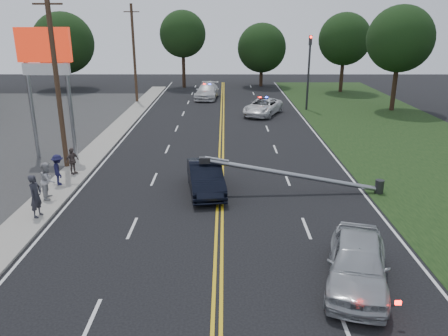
{
  "coord_description": "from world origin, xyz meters",
  "views": [
    {
      "loc": [
        0.23,
        -12.71,
        8.36
      ],
      "look_at": [
        0.2,
        6.96,
        1.7
      ],
      "focal_mm": 35.0,
      "sensor_mm": 36.0,
      "label": 1
    }
  ],
  "objects_px": {
    "bystander_d": "(72,161)",
    "crashed_sedan": "(205,177)",
    "utility_pole_far": "(134,54)",
    "emergency_a": "(263,107)",
    "bystander_c": "(58,170)",
    "waiting_sedan": "(358,263)",
    "bystander_b": "(48,180)",
    "fallen_streetlight": "(303,176)",
    "traffic_signal": "(309,66)",
    "utility_pole_mid": "(57,82)",
    "emergency_b": "(207,91)",
    "bystander_a": "(36,196)",
    "pylon_sign": "(46,62)"
  },
  "relations": [
    {
      "from": "bystander_d",
      "to": "crashed_sedan",
      "type": "bearing_deg",
      "value": -78.08
    },
    {
      "from": "utility_pole_far",
      "to": "emergency_a",
      "type": "xyz_separation_m",
      "value": [
        12.99,
        -6.47,
        -4.33
      ]
    },
    {
      "from": "bystander_c",
      "to": "utility_pole_far",
      "type": "bearing_deg",
      "value": -25.08
    },
    {
      "from": "waiting_sedan",
      "to": "bystander_b",
      "type": "bearing_deg",
      "value": 166.98
    },
    {
      "from": "fallen_streetlight",
      "to": "bystander_c",
      "type": "bearing_deg",
      "value": 175.95
    },
    {
      "from": "traffic_signal",
      "to": "waiting_sedan",
      "type": "bearing_deg",
      "value": -97.0
    },
    {
      "from": "utility_pole_mid",
      "to": "emergency_b",
      "type": "distance_m",
      "value": 25.82
    },
    {
      "from": "waiting_sedan",
      "to": "bystander_a",
      "type": "xyz_separation_m",
      "value": [
        -12.64,
        5.07,
        0.27
      ]
    },
    {
      "from": "fallen_streetlight",
      "to": "emergency_a",
      "type": "bearing_deg",
      "value": 91.16
    },
    {
      "from": "bystander_c",
      "to": "emergency_a",
      "type": "bearing_deg",
      "value": -60.09
    },
    {
      "from": "waiting_sedan",
      "to": "bystander_b",
      "type": "xyz_separation_m",
      "value": [
        -12.94,
        7.2,
        0.21
      ]
    },
    {
      "from": "emergency_b",
      "to": "bystander_c",
      "type": "height_order",
      "value": "bystander_c"
    },
    {
      "from": "emergency_a",
      "to": "waiting_sedan",
      "type": "bearing_deg",
      "value": -65.03
    },
    {
      "from": "fallen_streetlight",
      "to": "bystander_b",
      "type": "xyz_separation_m",
      "value": [
        -12.53,
        -0.93,
        0.11
      ]
    },
    {
      "from": "bystander_a",
      "to": "bystander_b",
      "type": "distance_m",
      "value": 2.15
    },
    {
      "from": "emergency_a",
      "to": "bystander_d",
      "type": "relative_size",
      "value": 3.53
    },
    {
      "from": "emergency_a",
      "to": "bystander_c",
      "type": "xyz_separation_m",
      "value": [
        -12.3,
        -18.63,
        0.19
      ]
    },
    {
      "from": "traffic_signal",
      "to": "crashed_sedan",
      "type": "bearing_deg",
      "value": -112.56
    },
    {
      "from": "utility_pole_mid",
      "to": "bystander_a",
      "type": "relative_size",
      "value": 5.16
    },
    {
      "from": "crashed_sedan",
      "to": "waiting_sedan",
      "type": "distance_m",
      "value": 9.91
    },
    {
      "from": "emergency_a",
      "to": "bystander_b",
      "type": "relative_size",
      "value": 2.98
    },
    {
      "from": "bystander_d",
      "to": "utility_pole_far",
      "type": "bearing_deg",
      "value": 31.52
    },
    {
      "from": "emergency_b",
      "to": "bystander_d",
      "type": "height_order",
      "value": "bystander_d"
    },
    {
      "from": "pylon_sign",
      "to": "crashed_sedan",
      "type": "height_order",
      "value": "pylon_sign"
    },
    {
      "from": "utility_pole_far",
      "to": "bystander_b",
      "type": "height_order",
      "value": "utility_pole_far"
    },
    {
      "from": "bystander_c",
      "to": "bystander_a",
      "type": "bearing_deg",
      "value": 160.05
    },
    {
      "from": "bystander_a",
      "to": "fallen_streetlight",
      "type": "bearing_deg",
      "value": -66.1
    },
    {
      "from": "utility_pole_mid",
      "to": "bystander_b",
      "type": "bearing_deg",
      "value": -80.14
    },
    {
      "from": "bystander_d",
      "to": "bystander_b",
      "type": "bearing_deg",
      "value": -150.56
    },
    {
      "from": "fallen_streetlight",
      "to": "bystander_b",
      "type": "relative_size",
      "value": 5.17
    },
    {
      "from": "traffic_signal",
      "to": "bystander_d",
      "type": "distance_m",
      "value": 25.77
    },
    {
      "from": "utility_pole_mid",
      "to": "bystander_a",
      "type": "xyz_separation_m",
      "value": [
        1.16,
        -7.06,
        -4.0
      ]
    },
    {
      "from": "crashed_sedan",
      "to": "bystander_b",
      "type": "bearing_deg",
      "value": -179.77
    },
    {
      "from": "fallen_streetlight",
      "to": "crashed_sedan",
      "type": "bearing_deg",
      "value": 177.64
    },
    {
      "from": "emergency_b",
      "to": "bystander_b",
      "type": "height_order",
      "value": "bystander_b"
    },
    {
      "from": "traffic_signal",
      "to": "emergency_a",
      "type": "xyz_separation_m",
      "value": [
        -4.51,
        -2.47,
        -3.46
      ]
    },
    {
      "from": "pylon_sign",
      "to": "fallen_streetlight",
      "type": "bearing_deg",
      "value": -22.22
    },
    {
      "from": "crashed_sedan",
      "to": "emergency_a",
      "type": "distance_m",
      "value": 19.85
    },
    {
      "from": "pylon_sign",
      "to": "fallen_streetlight",
      "type": "distance_m",
      "value": 16.66
    },
    {
      "from": "waiting_sedan",
      "to": "bystander_a",
      "type": "distance_m",
      "value": 13.63
    },
    {
      "from": "fallen_streetlight",
      "to": "crashed_sedan",
      "type": "xyz_separation_m",
      "value": [
        -4.94,
        0.2,
        -0.15
      ]
    },
    {
      "from": "pylon_sign",
      "to": "utility_pole_far",
      "type": "xyz_separation_m",
      "value": [
        1.3,
        20.0,
        -0.91
      ]
    },
    {
      "from": "utility_pole_mid",
      "to": "bystander_a",
      "type": "bearing_deg",
      "value": -80.69
    },
    {
      "from": "emergency_a",
      "to": "emergency_b",
      "type": "relative_size",
      "value": 0.95
    },
    {
      "from": "emergency_a",
      "to": "bystander_c",
      "type": "distance_m",
      "value": 22.32
    },
    {
      "from": "waiting_sedan",
      "to": "emergency_b",
      "type": "bearing_deg",
      "value": 115.95
    },
    {
      "from": "crashed_sedan",
      "to": "bystander_b",
      "type": "height_order",
      "value": "bystander_b"
    },
    {
      "from": "utility_pole_far",
      "to": "bystander_b",
      "type": "bearing_deg",
      "value": -88.18
    },
    {
      "from": "bystander_c",
      "to": "bystander_d",
      "type": "relative_size",
      "value": 1.07
    },
    {
      "from": "waiting_sedan",
      "to": "bystander_c",
      "type": "distance_m",
      "value": 15.92
    }
  ]
}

